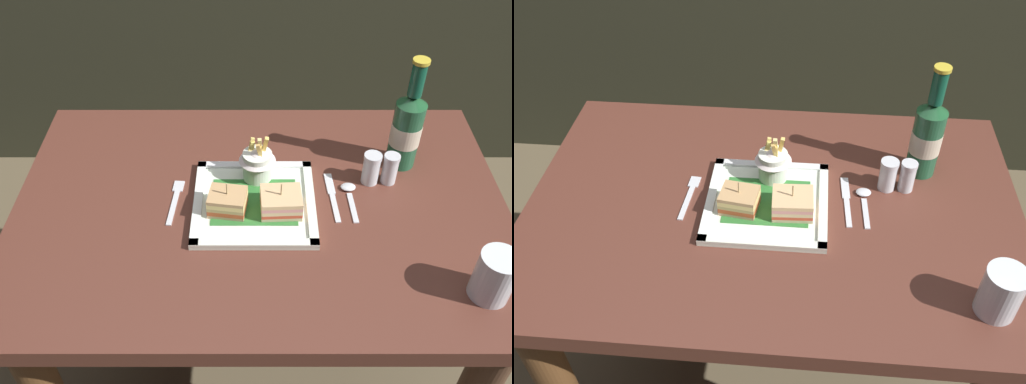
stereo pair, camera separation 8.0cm
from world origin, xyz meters
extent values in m
plane|color=brown|center=(0.00, 0.00, 0.00)|extent=(6.00, 6.00, 0.00)
cube|color=#582E22|center=(0.00, 0.00, 0.74)|extent=(1.11, 0.75, 0.04)
cylinder|color=brown|center=(-0.48, 0.30, 0.36)|extent=(0.08, 0.08, 0.72)
cylinder|color=#473A19|center=(0.48, 0.30, 0.36)|extent=(0.08, 0.08, 0.72)
cube|color=white|center=(-0.01, 0.00, 0.77)|extent=(0.27, 0.27, 0.01)
cube|color=#2F742F|center=(-0.01, 0.00, 0.77)|extent=(0.19, 0.15, 0.00)
cube|color=white|center=(-0.01, -0.13, 0.77)|extent=(0.27, 0.02, 0.01)
cube|color=white|center=(-0.01, 0.13, 0.77)|extent=(0.27, 0.02, 0.01)
cube|color=white|center=(-0.14, 0.00, 0.77)|extent=(0.02, 0.27, 0.01)
cube|color=white|center=(0.11, 0.00, 0.77)|extent=(0.02, 0.27, 0.01)
cube|color=tan|center=(-0.07, -0.03, 0.78)|extent=(0.09, 0.08, 0.01)
cube|color=#C34F2A|center=(-0.07, -0.03, 0.79)|extent=(0.09, 0.08, 0.01)
cube|color=tan|center=(-0.07, -0.03, 0.80)|extent=(0.09, 0.08, 0.01)
cube|color=#F2D381|center=(-0.07, -0.03, 0.81)|extent=(0.09, 0.08, 0.01)
cube|color=tan|center=(-0.07, -0.03, 0.82)|extent=(0.09, 0.08, 0.01)
cylinder|color=tan|center=(-0.07, -0.03, 0.81)|extent=(0.00, 0.00, 0.08)
cube|color=#D7B98C|center=(0.04, -0.03, 0.78)|extent=(0.09, 0.08, 0.01)
cube|color=#CC452B|center=(0.04, -0.03, 0.79)|extent=(0.09, 0.08, 0.01)
cube|color=#DCB684|center=(0.04, -0.03, 0.80)|extent=(0.09, 0.08, 0.01)
cube|color=#E0928A|center=(0.04, -0.03, 0.80)|extent=(0.09, 0.08, 0.01)
cube|color=#E1B47D|center=(0.04, -0.03, 0.81)|extent=(0.09, 0.08, 0.01)
cylinder|color=tan|center=(0.04, -0.03, 0.81)|extent=(0.00, 0.00, 0.08)
cylinder|color=silver|center=(-0.01, 0.08, 0.81)|extent=(0.07, 0.07, 0.07)
cone|color=white|center=(-0.01, 0.08, 0.84)|extent=(0.08, 0.08, 0.03)
cube|color=#EAD27E|center=(0.00, 0.08, 0.85)|extent=(0.01, 0.02, 0.08)
cube|color=#EFCF66|center=(-0.02, 0.10, 0.84)|extent=(0.02, 0.02, 0.06)
cube|color=#E6D664|center=(-0.02, 0.10, 0.84)|extent=(0.01, 0.01, 0.05)
cube|color=#E1B557|center=(0.01, 0.09, 0.85)|extent=(0.02, 0.03, 0.08)
cube|color=#F3CC64|center=(0.00, 0.08, 0.84)|extent=(0.01, 0.01, 0.06)
cube|color=#E9B75E|center=(0.00, 0.08, 0.85)|extent=(0.02, 0.03, 0.07)
cylinder|color=#205736|center=(0.34, 0.15, 0.85)|extent=(0.07, 0.07, 0.17)
cone|color=#1E512C|center=(0.34, 0.15, 0.94)|extent=(0.07, 0.07, 0.02)
cylinder|color=#0F4D35|center=(0.34, 0.15, 1.00)|extent=(0.03, 0.03, 0.08)
cylinder|color=gold|center=(0.34, 0.15, 1.04)|extent=(0.04, 0.04, 0.01)
cylinder|color=beige|center=(0.34, 0.15, 0.85)|extent=(0.07, 0.07, 0.05)
cylinder|color=silver|center=(0.44, -0.25, 0.81)|extent=(0.08, 0.08, 0.11)
cylinder|color=silver|center=(0.44, -0.25, 0.80)|extent=(0.07, 0.07, 0.08)
cube|color=silver|center=(-0.20, -0.01, 0.76)|extent=(0.02, 0.11, 0.00)
cube|color=silver|center=(-0.19, 0.06, 0.76)|extent=(0.03, 0.04, 0.00)
cube|color=silver|center=(0.17, -0.01, 0.76)|extent=(0.02, 0.09, 0.00)
cube|color=silver|center=(0.16, 0.07, 0.76)|extent=(0.02, 0.07, 0.00)
cube|color=silver|center=(0.21, -0.01, 0.76)|extent=(0.02, 0.10, 0.00)
ellipsoid|color=silver|center=(0.20, 0.05, 0.77)|extent=(0.04, 0.03, 0.01)
cylinder|color=silver|center=(0.26, 0.08, 0.80)|extent=(0.04, 0.04, 0.07)
cylinder|color=white|center=(0.26, 0.08, 0.78)|extent=(0.03, 0.03, 0.04)
cylinder|color=silver|center=(0.26, 0.08, 0.84)|extent=(0.04, 0.04, 0.01)
cylinder|color=silver|center=(0.30, 0.08, 0.80)|extent=(0.04, 0.04, 0.07)
cylinder|color=#412525|center=(0.30, 0.08, 0.78)|extent=(0.03, 0.03, 0.04)
cylinder|color=silver|center=(0.30, 0.08, 0.83)|extent=(0.04, 0.04, 0.01)
camera|label=1|loc=(-0.01, -0.90, 1.63)|focal=39.01mm
camera|label=2|loc=(0.07, -0.90, 1.63)|focal=39.01mm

